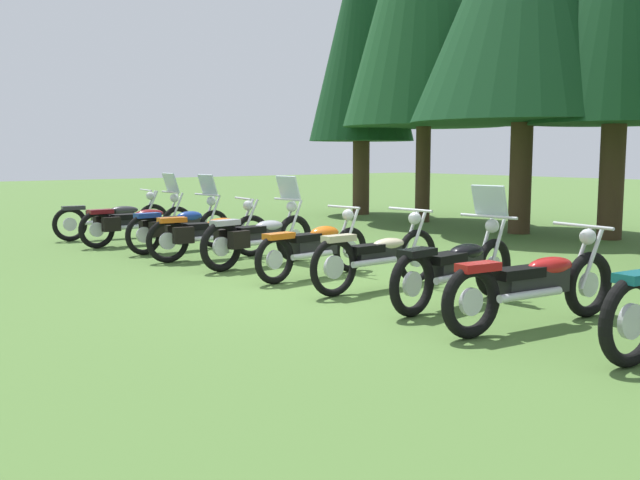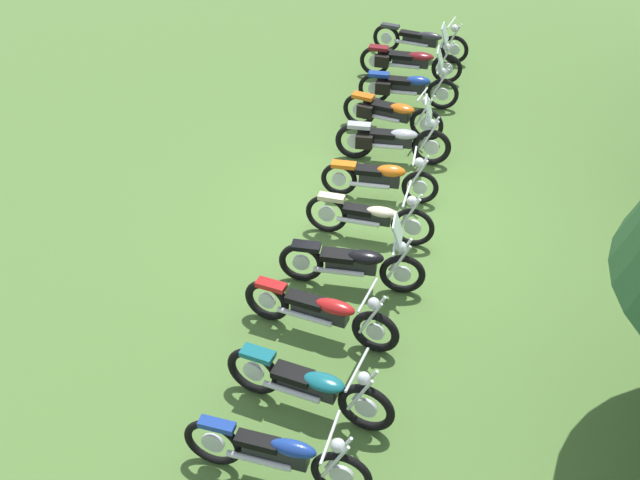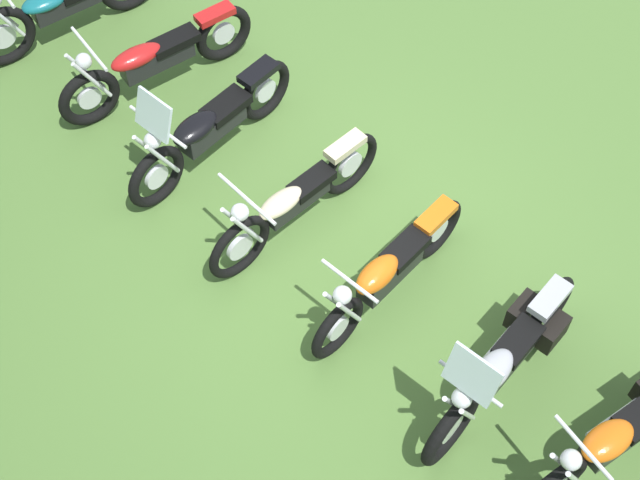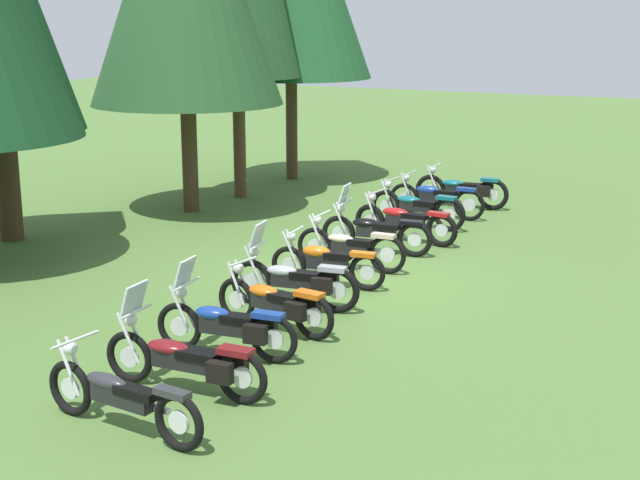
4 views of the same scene
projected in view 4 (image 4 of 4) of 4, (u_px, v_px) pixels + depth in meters
ground_plane at (347, 278)px, 16.51m from camera, size 80.00×80.00×0.00m
motorcycle_0 at (121, 397)px, 10.33m from camera, size 0.71×2.38×0.99m
motorcycle_1 at (186, 359)px, 11.38m from camera, size 0.65×2.35×1.36m
motorcycle_2 at (227, 325)px, 12.61m from camera, size 0.75×2.15×1.36m
motorcycle_3 at (276, 303)px, 13.64m from camera, size 0.73×2.15×1.00m
motorcycle_4 at (295, 280)px, 14.70m from camera, size 0.72×2.22×1.38m
motorcycle_5 at (326, 262)px, 15.90m from camera, size 0.63×2.11×0.98m
motorcycle_6 at (350, 246)px, 16.98m from camera, size 0.77×2.19×1.02m
motorcycle_7 at (375, 230)px, 18.10m from camera, size 0.77×2.28×1.36m
motorcycle_8 at (404, 221)px, 19.05m from camera, size 0.75×2.39×1.01m
motorcycle_9 at (417, 207)px, 20.37m from camera, size 0.77×2.35×1.04m
motorcycle_10 at (435, 198)px, 21.33m from camera, size 0.77×2.35×1.03m
motorcycle_11 at (463, 189)px, 22.38m from camera, size 0.78×2.34×1.04m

